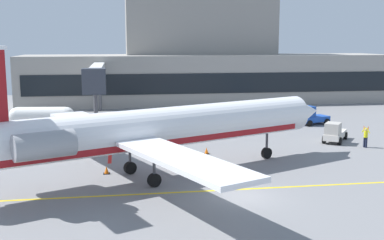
{
  "coord_description": "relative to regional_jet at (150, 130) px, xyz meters",
  "views": [
    {
      "loc": [
        -7.44,
        -27.5,
        9.46
      ],
      "look_at": [
        -1.42,
        10.95,
        3.0
      ],
      "focal_mm": 44.82,
      "sensor_mm": 36.0,
      "label": 1
    }
  ],
  "objects": [
    {
      "name": "safety_cone_charlie",
      "position": [
        6.52,
        -0.59,
        -3.21
      ],
      "size": [
        0.47,
        0.47,
        0.55
      ],
      "color": "orange",
      "rests_on": "ground"
    },
    {
      "name": "regional_jet",
      "position": [
        0.0,
        0.0,
        0.0
      ],
      "size": [
        30.21,
        24.03,
        9.2
      ],
      "color": "white",
      "rests_on": "ground"
    },
    {
      "name": "baggage_tug",
      "position": [
        19.49,
        18.87,
        -2.48
      ],
      "size": [
        3.95,
        2.96,
        2.17
      ],
      "color": "#1E4CB2",
      "rests_on": "ground"
    },
    {
      "name": "safety_cone_alpha",
      "position": [
        5.16,
        6.63,
        -3.21
      ],
      "size": [
        0.47,
        0.47,
        0.55
      ],
      "color": "orange",
      "rests_on": "ground"
    },
    {
      "name": "terminal_building",
      "position": [
        11.46,
        41.52,
        3.48
      ],
      "size": [
        55.9,
        11.89,
        19.81
      ],
      "color": "gray",
      "rests_on": "ground"
    },
    {
      "name": "ground",
      "position": [
        5.28,
        -4.71,
        -3.51
      ],
      "size": [
        120.0,
        120.0,
        0.11
      ],
      "color": "slate"
    },
    {
      "name": "safety_cone_bravo",
      "position": [
        -3.08,
        1.69,
        -3.21
      ],
      "size": [
        0.47,
        0.47,
        0.55
      ],
      "color": "orange",
      "rests_on": "ground"
    },
    {
      "name": "jet_bridge_east",
      "position": [
        -4.52,
        25.57,
        1.78
      ],
      "size": [
        2.4,
        18.0,
        6.64
      ],
      "color": "silver",
      "rests_on": "ground"
    },
    {
      "name": "fuel_tank",
      "position": [
        -10.48,
        22.03,
        -2.19
      ],
      "size": [
        7.15,
        2.49,
        2.24
      ],
      "color": "white",
      "rests_on": "ground"
    },
    {
      "name": "marshaller",
      "position": [
        19.68,
        6.83,
        -2.48
      ],
      "size": [
        0.45,
        0.78,
        1.94
      ],
      "color": "#191E33",
      "rests_on": "ground"
    },
    {
      "name": "pushback_tractor",
      "position": [
        17.96,
        9.46,
        -2.57
      ],
      "size": [
        3.6,
        4.16,
        1.94
      ],
      "color": "silver",
      "rests_on": "ground"
    }
  ]
}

